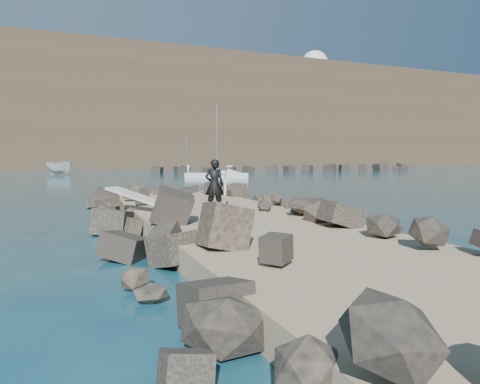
{
  "coord_description": "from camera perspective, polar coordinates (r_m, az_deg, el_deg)",
  "views": [
    {
      "loc": [
        -5.38,
        -14.05,
        2.63
      ],
      "look_at": [
        0.0,
        -1.0,
        1.5
      ],
      "focal_mm": 32.0,
      "sensor_mm": 36.0,
      "label": 1
    }
  ],
  "objects": [
    {
      "name": "surfer_with_board",
      "position": [
        16.62,
        -3.23,
        1.0
      ],
      "size": [
        1.33,
        2.32,
        1.97
      ],
      "color": "black",
      "rests_on": "jetty"
    },
    {
      "name": "jetty",
      "position": [
        13.4,
        1.64,
        -5.44
      ],
      "size": [
        6.0,
        26.0,
        0.6
      ],
      "primitive_type": "cube",
      "color": "#8C7759",
      "rests_on": "ground"
    },
    {
      "name": "radome",
      "position": [
        207.93,
        9.9,
        15.86
      ],
      "size": [
        12.52,
        12.52,
        19.82
      ],
      "color": "silver",
      "rests_on": "headland"
    },
    {
      "name": "sailboat_c",
      "position": [
        56.12,
        -3.07,
        2.24
      ],
      "size": [
        8.23,
        5.23,
        9.83
      ],
      "color": "silver",
      "rests_on": "ground"
    },
    {
      "name": "sailboat_d",
      "position": [
        93.48,
        -7.08,
        3.15
      ],
      "size": [
        3.42,
        6.23,
        7.51
      ],
      "color": "silver",
      "rests_on": "ground"
    },
    {
      "name": "ground",
      "position": [
        15.27,
        -1.44,
        -5.34
      ],
      "size": [
        800.0,
        800.0,
        0.0
      ],
      "primitive_type": "plane",
      "color": "#0F384C",
      "rests_on": "ground"
    },
    {
      "name": "sailboat_f",
      "position": [
        113.27,
        -2.23,
        3.43
      ],
      "size": [
        2.9,
        6.09,
        7.31
      ],
      "color": "silver",
      "rests_on": "ground"
    },
    {
      "name": "headland_buildings",
      "position": [
        170.62,
        -15.07,
        15.01
      ],
      "size": [
        137.5,
        30.5,
        5.0
      ],
      "color": "white",
      "rests_on": "headland"
    },
    {
      "name": "headland",
      "position": [
        175.24,
        -17.51,
        8.75
      ],
      "size": [
        360.0,
        140.0,
        32.0
      ],
      "primitive_type": "cube",
      "color": "#2D4919",
      "rests_on": "ground"
    },
    {
      "name": "riprap_left",
      "position": [
        12.97,
        -11.12,
        -4.96
      ],
      "size": [
        2.6,
        22.0,
        1.0
      ],
      "primitive_type": "cube",
      "color": "black",
      "rests_on": "ground"
    },
    {
      "name": "surfboard_resting",
      "position": [
        16.82,
        -13.64,
        -0.96
      ],
      "size": [
        2.19,
        2.52,
        0.09
      ],
      "primitive_type": "cube",
      "rotation": [
        0.0,
        0.0,
        0.67
      ],
      "color": "silver",
      "rests_on": "riprap_left"
    },
    {
      "name": "riprap_right",
      "position": [
        15.18,
        10.92,
        -3.57
      ],
      "size": [
        2.6,
        22.0,
        1.0
      ],
      "primitive_type": "cube",
      "color": "black",
      "rests_on": "ground"
    },
    {
      "name": "breakwater_secondary",
      "position": [
        80.01,
        7.93,
        3.09
      ],
      "size": [
        52.0,
        4.0,
        1.2
      ],
      "primitive_type": "cube",
      "color": "black",
      "rests_on": "ground"
    },
    {
      "name": "boat_imported",
      "position": [
        72.1,
        -22.9,
        3.01
      ],
      "size": [
        5.09,
        5.88,
        2.2
      ],
      "primitive_type": "imported",
      "rotation": [
        0.0,
        0.0,
        0.63
      ],
      "color": "silver",
      "rests_on": "ground"
    }
  ]
}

